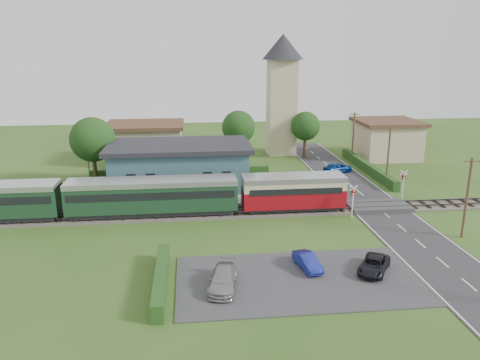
{
  "coord_description": "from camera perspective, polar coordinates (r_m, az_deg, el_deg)",
  "views": [
    {
      "loc": [
        -8.78,
        -40.97,
        15.75
      ],
      "look_at": [
        -3.86,
        4.0,
        2.85
      ],
      "focal_mm": 35.0,
      "sensor_mm": 36.0,
      "label": 1
    }
  ],
  "objects": [
    {
      "name": "car_park_dark",
      "position": [
        35.6,
        16.01,
        -9.91
      ],
      "size": [
        3.58,
        4.13,
        1.06
      ],
      "primitive_type": "imported",
      "rotation": [
        0.0,
        0.0,
        -0.59
      ],
      "color": "black",
      "rests_on": "car_park"
    },
    {
      "name": "utility_pole_b",
      "position": [
        43.56,
        25.93,
        -1.89
      ],
      "size": [
        1.4,
        0.22,
        7.0
      ],
      "color": "#473321",
      "rests_on": "ground"
    },
    {
      "name": "road",
      "position": [
        47.73,
        17.37,
        -4.08
      ],
      "size": [
        6.0,
        70.0,
        0.05
      ],
      "primitive_type": "cube",
      "color": "#28282B",
      "rests_on": "ground"
    },
    {
      "name": "tree_a",
      "position": [
        57.05,
        -17.54,
        4.71
      ],
      "size": [
        5.2,
        5.2,
        8.0
      ],
      "color": "#332316",
      "rests_on": "ground"
    },
    {
      "name": "streetlamp_west",
      "position": [
        63.66,
        -18.13,
        3.61
      ],
      "size": [
        0.3,
        0.3,
        5.15
      ],
      "color": "#3F3F47",
      "rests_on": "ground"
    },
    {
      "name": "car_park",
      "position": [
        33.75,
        7.11,
        -11.96
      ],
      "size": [
        17.0,
        9.0,
        0.08
      ],
      "primitive_type": "cube",
      "color": "#333335",
      "rests_on": "ground"
    },
    {
      "name": "car_park_blue",
      "position": [
        35.1,
        8.21,
        -9.79
      ],
      "size": [
        1.73,
        3.44,
        1.08
      ],
      "primitive_type": "imported",
      "rotation": [
        0.0,
        0.0,
        0.18
      ],
      "color": "navy",
      "rests_on": "car_park"
    },
    {
      "name": "tree_b",
      "position": [
        65.21,
        -0.19,
        6.44
      ],
      "size": [
        4.6,
        4.6,
        7.34
      ],
      "color": "#332316",
      "rests_on": "ground"
    },
    {
      "name": "house_east",
      "position": [
        72.23,
        17.42,
        4.86
      ],
      "size": [
        8.8,
        8.8,
        5.5
      ],
      "color": "tan",
      "rests_on": "ground"
    },
    {
      "name": "railway_track",
      "position": [
        46.56,
        5.01,
        -3.77
      ],
      "size": [
        76.0,
        3.2,
        0.49
      ],
      "color": "#4C443D",
      "rests_on": "ground"
    },
    {
      "name": "crossing_signal_far",
      "position": [
        52.38,
        19.3,
        -0.06
      ],
      "size": [
        0.84,
        0.28,
        3.28
      ],
      "color": "silver",
      "rests_on": "ground"
    },
    {
      "name": "pedestrian_near",
      "position": [
        48.94,
        -0.6,
        -1.34
      ],
      "size": [
        0.64,
        0.5,
        1.57
      ],
      "primitive_type": "imported",
      "rotation": [
        0.0,
        0.0,
        3.37
      ],
      "color": "gray",
      "rests_on": "platform"
    },
    {
      "name": "car_on_road",
      "position": [
        61.67,
        11.84,
        1.48
      ],
      "size": [
        4.32,
        3.15,
        1.37
      ],
      "primitive_type": "imported",
      "rotation": [
        0.0,
        0.0,
        2.0
      ],
      "color": "navy",
      "rests_on": "road"
    },
    {
      "name": "equipment_hut",
      "position": [
        49.12,
        -16.79,
        -1.35
      ],
      "size": [
        2.3,
        2.3,
        2.55
      ],
      "color": "#C2AF8C",
      "rests_on": "platform"
    },
    {
      "name": "station_building",
      "position": [
        53.59,
        -7.36,
        1.68
      ],
      "size": [
        16.0,
        9.0,
        5.3
      ],
      "color": "#3C6774",
      "rests_on": "ground"
    },
    {
      "name": "crossing_deck",
      "position": [
        49.39,
        16.48,
        -3.08
      ],
      "size": [
        6.2,
        3.4,
        0.45
      ],
      "primitive_type": "cube",
      "color": "#333335",
      "rests_on": "ground"
    },
    {
      "name": "tree_c",
      "position": [
        68.97,
        7.97,
        6.51
      ],
      "size": [
        4.2,
        4.2,
        6.78
      ],
      "color": "#332316",
      "rests_on": "ground"
    },
    {
      "name": "platform",
      "position": [
        48.72,
        -7.36,
        -2.8
      ],
      "size": [
        30.0,
        3.0,
        0.45
      ],
      "primitive_type": "cube",
      "color": "gray",
      "rests_on": "ground"
    },
    {
      "name": "hedge_station",
      "position": [
        58.46,
        -7.23,
        0.82
      ],
      "size": [
        22.0,
        0.8,
        1.3
      ],
      "primitive_type": "cube",
      "color": "#193814",
      "rests_on": "ground"
    },
    {
      "name": "hedge_carpark",
      "position": [
        32.76,
        -9.62,
        -11.87
      ],
      "size": [
        0.8,
        9.0,
        1.2
      ],
      "primitive_type": "cube",
      "color": "#193814",
      "rests_on": "ground"
    },
    {
      "name": "church_tower",
      "position": [
        70.55,
        5.14,
        11.36
      ],
      "size": [
        6.0,
        6.0,
        17.6
      ],
      "color": "#C2AF8C",
      "rests_on": "ground"
    },
    {
      "name": "house_west",
      "position": [
        67.51,
        -11.45,
        4.53
      ],
      "size": [
        10.8,
        8.8,
        5.5
      ],
      "color": "tan",
      "rests_on": "ground"
    },
    {
      "name": "hedge_roadside",
      "position": [
        63.27,
        15.26,
        1.49
      ],
      "size": [
        0.8,
        18.0,
        1.2
      ],
      "primitive_type": "cube",
      "color": "#193814",
      "rests_on": "ground"
    },
    {
      "name": "utility_pole_c",
      "position": [
        57.21,
        17.63,
        2.93
      ],
      "size": [
        1.4,
        0.22,
        7.0
      ],
      "color": "#473321",
      "rests_on": "ground"
    },
    {
      "name": "car_park_silver",
      "position": [
        32.14,
        -2.08,
        -12.01
      ],
      "size": [
        2.46,
        4.51,
        1.24
      ],
      "primitive_type": "imported",
      "rotation": [
        0.0,
        0.0,
        -0.18
      ],
      "color": "gray",
      "rests_on": "car_park"
    },
    {
      "name": "ground",
      "position": [
        44.76,
        5.5,
        -4.76
      ],
      "size": [
        120.0,
        120.0,
        0.0
      ],
      "primitive_type": "plane",
      "color": "#2D4C19"
    },
    {
      "name": "crossing_signal_near",
      "position": [
        45.39,
        13.61,
        -1.99
      ],
      "size": [
        0.84,
        0.28,
        3.28
      ],
      "color": "silver",
      "rests_on": "ground"
    },
    {
      "name": "streetlamp_east",
      "position": [
        73.45,
        13.64,
        5.5
      ],
      "size": [
        0.3,
        0.3,
        5.15
      ],
      "color": "#3F3F47",
      "rests_on": "ground"
    },
    {
      "name": "utility_pole_d",
      "position": [
        68.12,
        13.64,
        5.22
      ],
      "size": [
        1.4,
        0.22,
        7.0
      ],
      "color": "#473321",
      "rests_on": "ground"
    },
    {
      "name": "pedestrian_far",
      "position": [
        48.42,
        -13.59,
        -1.88
      ],
      "size": [
        0.77,
        0.93,
        1.74
      ],
      "primitive_type": "imported",
      "rotation": [
        0.0,
        0.0,
        1.43
      ],
      "color": "gray",
      "rests_on": "platform"
    },
    {
      "name": "train",
      "position": [
        45.57,
        -14.58,
        -1.94
      ],
      "size": [
        43.2,
        2.9,
        3.4
      ],
      "color": "#232328",
      "rests_on": "ground"
    }
  ]
}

